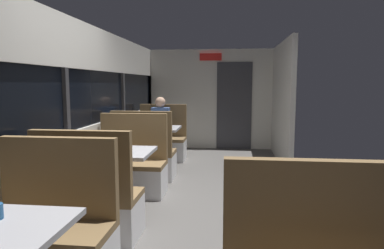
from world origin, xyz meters
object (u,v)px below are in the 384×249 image
seated_passenger (161,133)px  bench_far_window_facing_entry (162,143)px  dining_table_far_window (154,133)px  bench_mid_window_facing_entry (131,170)px  dining_table_mid_window (114,159)px  bench_near_window_facing_entry (51,240)px  bench_mid_window_facing_end (90,206)px  bench_far_window_facing_end (145,158)px

seated_passenger → bench_far_window_facing_entry: bearing=90.0°
dining_table_far_window → bench_far_window_facing_entry: size_ratio=0.82×
bench_mid_window_facing_entry → dining_table_mid_window: bearing=-90.0°
bench_near_window_facing_entry → dining_table_mid_window: size_ratio=1.22×
bench_near_window_facing_entry → dining_table_far_window: size_ratio=1.22×
bench_mid_window_facing_end → dining_table_far_window: 2.85m
bench_near_window_facing_entry → bench_mid_window_facing_entry: 2.13m
bench_near_window_facing_entry → bench_mid_window_facing_entry: bearing=90.0°
bench_far_window_facing_entry → seated_passenger: size_ratio=0.87×
bench_mid_window_facing_entry → bench_far_window_facing_end: (0.00, 0.73, 0.00)m
dining_table_mid_window → bench_far_window_facing_entry: (0.00, 2.83, -0.31)m
bench_mid_window_facing_end → bench_far_window_facing_entry: same height
bench_mid_window_facing_end → bench_far_window_facing_entry: bearing=90.0°
bench_mid_window_facing_end → bench_far_window_facing_end: size_ratio=1.00×
dining_table_far_window → bench_far_window_facing_entry: (0.00, 0.70, -0.31)m
bench_far_window_facing_entry → bench_near_window_facing_entry: bearing=-90.0°
dining_table_mid_window → dining_table_far_window: (0.00, 2.13, 0.00)m
dining_table_mid_window → dining_table_far_window: bearing=90.0°
dining_table_mid_window → bench_far_window_facing_end: size_ratio=0.82×
bench_far_window_facing_end → bench_far_window_facing_entry: size_ratio=1.00×
bench_near_window_facing_entry → bench_far_window_facing_entry: same height
dining_table_mid_window → bench_mid_window_facing_entry: bearing=90.0°
bench_mid_window_facing_end → dining_table_far_window: (0.00, 2.83, 0.31)m
bench_near_window_facing_entry → dining_table_mid_window: (0.00, 1.43, 0.31)m
bench_near_window_facing_entry → seated_passenger: size_ratio=0.87×
dining_table_mid_window → bench_near_window_facing_entry: bearing=-90.0°
bench_near_window_facing_entry → dining_table_far_window: bearing=90.0°
bench_mid_window_facing_entry → dining_table_far_window: bench_mid_window_facing_entry is taller
bench_mid_window_facing_entry → bench_far_window_facing_end: same height
bench_mid_window_facing_end → dining_table_far_window: bearing=90.0°
dining_table_mid_window → bench_far_window_facing_end: bearing=90.0°
bench_far_window_facing_end → bench_far_window_facing_entry: bearing=90.0°
bench_mid_window_facing_end → bench_mid_window_facing_entry: size_ratio=1.00×
bench_mid_window_facing_end → bench_near_window_facing_entry: bearing=-90.0°
bench_near_window_facing_entry → bench_mid_window_facing_end: bearing=90.0°
bench_far_window_facing_entry → seated_passenger: bearing=-90.0°
bench_mid_window_facing_entry → dining_table_far_window: (0.00, 1.43, 0.31)m
bench_near_window_facing_entry → bench_far_window_facing_end: bearing=90.0°
bench_far_window_facing_end → bench_near_window_facing_entry: bearing=-90.0°
bench_far_window_facing_end → bench_far_window_facing_entry: (0.00, 1.40, 0.00)m
bench_near_window_facing_entry → bench_mid_window_facing_end: size_ratio=1.00×
dining_table_mid_window → bench_mid_window_facing_entry: bench_mid_window_facing_entry is taller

